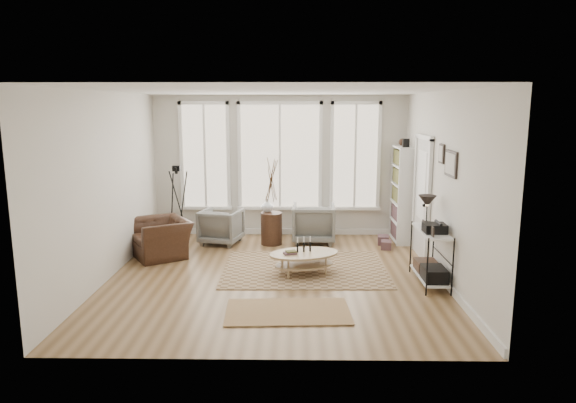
{
  "coord_description": "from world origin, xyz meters",
  "views": [
    {
      "loc": [
        0.33,
        -7.83,
        2.67
      ],
      "look_at": [
        0.2,
        0.6,
        1.1
      ],
      "focal_mm": 32.0,
      "sensor_mm": 36.0,
      "label": 1
    }
  ],
  "objects_px": {
    "low_shelf": "(431,251)",
    "coffee_table": "(303,257)",
    "armchair_right": "(314,223)",
    "bookcase": "(402,194)",
    "armchair_left": "(221,226)",
    "side_table": "(271,202)",
    "accent_chair": "(161,238)"
  },
  "relations": [
    {
      "from": "armchair_left",
      "to": "side_table",
      "type": "xyz_separation_m",
      "value": [
        0.99,
        -0.04,
        0.5
      ]
    },
    {
      "from": "side_table",
      "to": "bookcase",
      "type": "bearing_deg",
      "value": 6.41
    },
    {
      "from": "armchair_right",
      "to": "coffee_table",
      "type": "bearing_deg",
      "value": 85.53
    },
    {
      "from": "bookcase",
      "to": "armchair_left",
      "type": "bearing_deg",
      "value": -175.93
    },
    {
      "from": "low_shelf",
      "to": "coffee_table",
      "type": "bearing_deg",
      "value": 168.13
    },
    {
      "from": "low_shelf",
      "to": "coffee_table",
      "type": "distance_m",
      "value": 1.98
    },
    {
      "from": "bookcase",
      "to": "armchair_right",
      "type": "bearing_deg",
      "value": -175.86
    },
    {
      "from": "armchair_right",
      "to": "accent_chair",
      "type": "xyz_separation_m",
      "value": [
        -2.79,
        -1.02,
        -0.05
      ]
    },
    {
      "from": "armchair_right",
      "to": "armchair_left",
      "type": "bearing_deg",
      "value": 6.19
    },
    {
      "from": "armchair_right",
      "to": "accent_chair",
      "type": "relative_size",
      "value": 0.82
    },
    {
      "from": "bookcase",
      "to": "armchair_left",
      "type": "distance_m",
      "value": 3.63
    },
    {
      "from": "low_shelf",
      "to": "coffee_table",
      "type": "xyz_separation_m",
      "value": [
        -1.92,
        0.4,
        -0.23
      ]
    },
    {
      "from": "bookcase",
      "to": "side_table",
      "type": "height_order",
      "value": "bookcase"
    },
    {
      "from": "bookcase",
      "to": "low_shelf",
      "type": "relative_size",
      "value": 1.58
    },
    {
      "from": "armchair_right",
      "to": "accent_chair",
      "type": "height_order",
      "value": "armchair_right"
    },
    {
      "from": "side_table",
      "to": "accent_chair",
      "type": "relative_size",
      "value": 1.69
    },
    {
      "from": "bookcase",
      "to": "side_table",
      "type": "distance_m",
      "value": 2.6
    },
    {
      "from": "low_shelf",
      "to": "armchair_left",
      "type": "xyz_separation_m",
      "value": [
        -3.52,
        2.27,
        -0.17
      ]
    },
    {
      "from": "bookcase",
      "to": "side_table",
      "type": "xyz_separation_m",
      "value": [
        -2.58,
        -0.29,
        -0.11
      ]
    },
    {
      "from": "low_shelf",
      "to": "side_table",
      "type": "bearing_deg",
      "value": 138.54
    },
    {
      "from": "coffee_table",
      "to": "armchair_right",
      "type": "bearing_deg",
      "value": 83.34
    },
    {
      "from": "accent_chair",
      "to": "side_table",
      "type": "bearing_deg",
      "value": 80.73
    },
    {
      "from": "low_shelf",
      "to": "armchair_right",
      "type": "distance_m",
      "value": 2.93
    },
    {
      "from": "bookcase",
      "to": "low_shelf",
      "type": "height_order",
      "value": "bookcase"
    },
    {
      "from": "low_shelf",
      "to": "accent_chair",
      "type": "distance_m",
      "value": 4.69
    },
    {
      "from": "armchair_left",
      "to": "low_shelf",
      "type": "bearing_deg",
      "value": 161.0
    },
    {
      "from": "armchair_right",
      "to": "accent_chair",
      "type": "bearing_deg",
      "value": 22.35
    },
    {
      "from": "armchair_left",
      "to": "accent_chair",
      "type": "relative_size",
      "value": 0.73
    },
    {
      "from": "bookcase",
      "to": "low_shelf",
      "type": "xyz_separation_m",
      "value": [
        -0.06,
        -2.52,
        -0.44
      ]
    },
    {
      "from": "coffee_table",
      "to": "armchair_left",
      "type": "distance_m",
      "value": 2.45
    },
    {
      "from": "armchair_right",
      "to": "side_table",
      "type": "height_order",
      "value": "side_table"
    },
    {
      "from": "side_table",
      "to": "accent_chair",
      "type": "bearing_deg",
      "value": -156.25
    }
  ]
}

